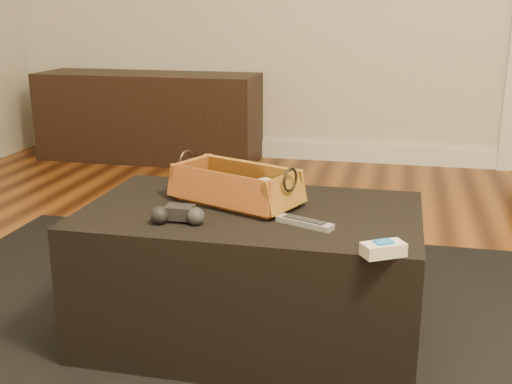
% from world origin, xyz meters
% --- Properties ---
extents(baseboard, '(5.00, 0.04, 0.12)m').
position_xyz_m(baseboard, '(0.00, 2.73, 0.06)').
color(baseboard, white).
rests_on(baseboard, floor).
extents(media_cabinet, '(1.49, 0.45, 0.58)m').
position_xyz_m(media_cabinet, '(-1.48, 2.51, 0.29)').
color(media_cabinet, black).
rests_on(media_cabinet, floor).
extents(area_rug, '(2.60, 2.00, 0.01)m').
position_xyz_m(area_rug, '(-0.23, 0.19, 0.01)').
color(area_rug, black).
rests_on(area_rug, floor).
extents(ottoman, '(1.00, 0.60, 0.42)m').
position_xyz_m(ottoman, '(-0.23, 0.24, 0.22)').
color(ottoman, black).
rests_on(ottoman, area_rug).
extents(tv_remote, '(0.21, 0.11, 0.02)m').
position_xyz_m(tv_remote, '(-0.32, 0.28, 0.46)').
color(tv_remote, black).
rests_on(tv_remote, wicker_basket).
extents(cloth_bundle, '(0.13, 0.12, 0.06)m').
position_xyz_m(cloth_bundle, '(-0.18, 0.28, 0.48)').
color(cloth_bundle, tan).
rests_on(cloth_bundle, wicker_basket).
extents(wicker_basket, '(0.44, 0.34, 0.14)m').
position_xyz_m(wicker_basket, '(-0.29, 0.29, 0.48)').
color(wicker_basket, '#9A5322').
rests_on(wicker_basket, ottoman).
extents(game_controller, '(0.16, 0.09, 0.05)m').
position_xyz_m(game_controller, '(-0.40, 0.07, 0.46)').
color(game_controller, black).
rests_on(game_controller, ottoman).
extents(silver_remote, '(0.17, 0.10, 0.02)m').
position_xyz_m(silver_remote, '(-0.05, 0.12, 0.44)').
color(silver_remote, '#929499').
rests_on(silver_remote, ottoman).
extents(cream_gadget, '(0.12, 0.10, 0.04)m').
position_xyz_m(cream_gadget, '(0.17, -0.05, 0.45)').
color(cream_gadget, beige).
rests_on(cream_gadget, ottoman).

